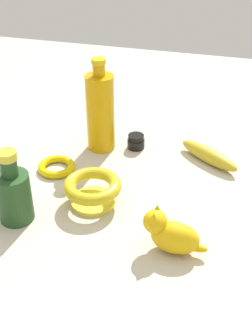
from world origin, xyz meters
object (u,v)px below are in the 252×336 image
banana (209,155)px  bangle (56,167)px  bottle_tall (100,111)px  bottle_short (14,194)px  cat_figurine (171,234)px  nail_polish_jar (136,141)px  bowl (93,189)px

banana → bangle: (0.37, 0.14, -0.01)m
bottle_tall → bottle_short: bearing=76.3°
banana → bottle_tall: bottle_tall is taller
cat_figurine → bottle_short: (0.34, -0.01, 0.02)m
bottle_short → bangle: bearing=-92.2°
bottle_short → bottle_tall: size_ratio=0.67×
banana → bottle_tall: bearing=35.1°
cat_figurine → nail_polish_jar: (0.16, -0.37, -0.02)m
bangle → bottle_short: size_ratio=0.56×
banana → bangle: size_ratio=1.94×
nail_polish_jar → bottle_short: bearing=64.2°
bottle_tall → bowl: bearing=103.8°
nail_polish_jar → bottle_tall: bearing=14.0°
bangle → nail_polish_jar: nail_polish_jar is taller
bowl → bottle_short: (0.14, 0.10, 0.03)m
cat_figurine → bottle_tall: size_ratio=0.52×
banana → bottle_short: (0.38, 0.34, 0.05)m
bottle_tall → nail_polish_jar: bearing=-166.0°
bangle → bottle_short: 0.21m
bowl → nail_polish_jar: (-0.03, -0.27, -0.02)m
bowl → cat_figurine: size_ratio=1.00×
banana → nail_polish_jar: 0.20m
banana → cat_figurine: size_ratio=1.40×
banana → cat_figurine: cat_figurine is taller
cat_figurine → nail_polish_jar: bearing=-66.0°
bowl → bottle_short: bottle_short is taller
bottle_short → nail_polish_jar: bottle_short is taller
banana → bottle_tall: (0.29, 0.00, 0.09)m
bottle_tall → cat_figurine: bearing=126.6°
cat_figurine → bangle: cat_figurine is taller
bowl → bottle_short: size_ratio=0.77×
nail_polish_jar → banana: bearing=174.4°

